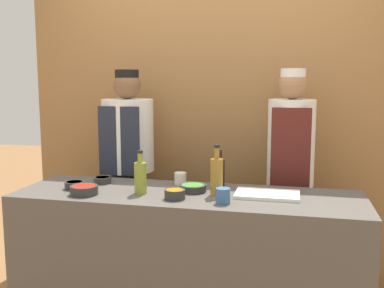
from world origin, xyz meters
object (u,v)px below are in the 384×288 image
(cup_cream, at_px, (180,178))
(bottle_wine, at_px, (220,172))
(sauce_bowl_red, at_px, (84,190))
(chef_left, at_px, (129,172))
(sauce_bowl_brown, at_px, (102,180))
(sauce_bowl_orange, at_px, (175,194))
(cutting_board, at_px, (267,195))
(cup_blue, at_px, (223,196))
(sauce_bowl_purple, at_px, (75,185))
(chef_right, at_px, (290,177))
(bottle_vinegar, at_px, (217,176))
(sauce_bowl_green, at_px, (193,188))
(bottle_oil, at_px, (140,177))

(cup_cream, bearing_deg, bottle_wine, 1.35)
(sauce_bowl_red, height_order, chef_left, chef_left)
(sauce_bowl_brown, xyz_separation_m, sauce_bowl_orange, (0.56, -0.27, 0.01))
(sauce_bowl_orange, bearing_deg, cutting_board, 19.41)
(cup_blue, bearing_deg, sauce_bowl_purple, 172.58)
(chef_right, bearing_deg, sauce_bowl_orange, -131.30)
(sauce_bowl_red, distance_m, bottle_vinegar, 0.79)
(chef_left, bearing_deg, sauce_bowl_red, -89.62)
(sauce_bowl_purple, distance_m, cup_blue, 0.96)
(cup_cream, bearing_deg, sauce_bowl_orange, -80.61)
(sauce_bowl_brown, xyz_separation_m, sauce_bowl_green, (0.63, -0.08, 0.00))
(sauce_bowl_purple, bearing_deg, sauce_bowl_brown, 59.04)
(cutting_board, bearing_deg, bottle_oil, -172.18)
(bottle_vinegar, height_order, chef_right, chef_right)
(sauce_bowl_green, bearing_deg, bottle_vinegar, -18.88)
(bottle_wine, distance_m, chef_right, 0.57)
(bottle_vinegar, height_order, cup_cream, bottle_vinegar)
(sauce_bowl_purple, xyz_separation_m, bottle_vinegar, (0.89, 0.04, 0.09))
(bottle_oil, distance_m, cup_blue, 0.53)
(cup_blue, bearing_deg, cutting_board, 42.68)
(bottle_wine, height_order, chef_right, chef_right)
(bottle_vinegar, relative_size, chef_right, 0.18)
(sauce_bowl_brown, distance_m, chef_left, 0.45)
(sauce_bowl_green, relative_size, cutting_board, 0.45)
(sauce_bowl_brown, height_order, sauce_bowl_purple, sauce_bowl_purple)
(sauce_bowl_red, xyz_separation_m, cup_cream, (0.49, 0.38, 0.01))
(bottle_oil, bearing_deg, bottle_wine, 33.31)
(cutting_board, height_order, bottle_wine, bottle_wine)
(bottle_wine, bearing_deg, chef_left, 154.54)
(bottle_wine, bearing_deg, sauce_bowl_orange, -118.88)
(sauce_bowl_brown, bearing_deg, sauce_bowl_green, -7.35)
(chef_left, bearing_deg, cutting_board, -26.94)
(chef_right, bearing_deg, bottle_vinegar, -125.54)
(sauce_bowl_orange, bearing_deg, sauce_bowl_red, -177.40)
(sauce_bowl_purple, height_order, bottle_wine, bottle_wine)
(sauce_bowl_brown, xyz_separation_m, sauce_bowl_purple, (-0.11, -0.18, 0.00))
(bottle_oil, height_order, chef_right, chef_right)
(sauce_bowl_green, bearing_deg, sauce_bowl_orange, -107.92)
(sauce_bowl_purple, bearing_deg, chef_right, 25.64)
(sauce_bowl_green, xyz_separation_m, cup_cream, (-0.12, 0.16, 0.01))
(cutting_board, bearing_deg, bottle_wine, 149.63)
(sauce_bowl_red, height_order, bottle_oil, bottle_oil)
(sauce_bowl_orange, distance_m, chef_right, 0.96)
(sauce_bowl_red, bearing_deg, cup_blue, -0.40)
(bottle_vinegar, xyz_separation_m, cup_blue, (0.07, -0.17, -0.07))
(sauce_bowl_green, height_order, cup_cream, cup_cream)
(bottle_wine, distance_m, cup_cream, 0.26)
(bottle_wine, relative_size, cup_cream, 3.04)
(bottle_vinegar, bearing_deg, bottle_oil, -172.38)
(bottle_oil, bearing_deg, sauce_bowl_orange, -18.44)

